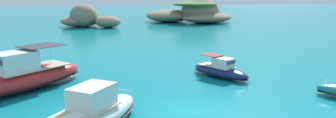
{
  "coord_description": "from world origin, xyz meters",
  "views": [
    {
      "loc": [
        -5.84,
        -18.72,
        7.68
      ],
      "look_at": [
        1.77,
        12.2,
        1.02
      ],
      "focal_mm": 33.08,
      "sensor_mm": 36.0,
      "label": 1
    }
  ],
  "objects_px": {
    "islet_large": "(193,13)",
    "islet_small": "(87,19)",
    "motorboat_white": "(89,117)",
    "motorboat_navy": "(220,70)",
    "motorboat_red": "(22,77)"
  },
  "relations": [
    {
      "from": "islet_large",
      "to": "islet_small",
      "type": "distance_m",
      "value": 29.43
    },
    {
      "from": "islet_small",
      "to": "motorboat_white",
      "type": "height_order",
      "value": "islet_small"
    },
    {
      "from": "motorboat_red",
      "to": "islet_large",
      "type": "bearing_deg",
      "value": 59.67
    },
    {
      "from": "motorboat_white",
      "to": "motorboat_red",
      "type": "bearing_deg",
      "value": 119.4
    },
    {
      "from": "motorboat_white",
      "to": "motorboat_red",
      "type": "height_order",
      "value": "motorboat_red"
    },
    {
      "from": "islet_large",
      "to": "motorboat_white",
      "type": "relative_size",
      "value": 3.11
    },
    {
      "from": "islet_large",
      "to": "motorboat_white",
      "type": "distance_m",
      "value": 72.1
    },
    {
      "from": "islet_large",
      "to": "motorboat_red",
      "type": "height_order",
      "value": "islet_large"
    },
    {
      "from": "islet_small",
      "to": "motorboat_navy",
      "type": "bearing_deg",
      "value": -75.98
    },
    {
      "from": "motorboat_white",
      "to": "motorboat_red",
      "type": "relative_size",
      "value": 0.84
    },
    {
      "from": "islet_small",
      "to": "motorboat_navy",
      "type": "relative_size",
      "value": 2.4
    },
    {
      "from": "motorboat_navy",
      "to": "motorboat_white",
      "type": "bearing_deg",
      "value": -142.03
    },
    {
      "from": "islet_large",
      "to": "motorboat_red",
      "type": "distance_m",
      "value": 66.1
    },
    {
      "from": "islet_large",
      "to": "motorboat_white",
      "type": "bearing_deg",
      "value": -112.95
    },
    {
      "from": "motorboat_navy",
      "to": "motorboat_white",
      "type": "xyz_separation_m",
      "value": [
        -12.03,
        -9.39,
        0.24
      ]
    }
  ]
}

